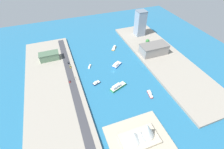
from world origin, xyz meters
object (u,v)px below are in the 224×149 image
object	(u,v)px
opera_landmark	(141,135)
traffic_light_waterfront	(76,78)
patrol_launch_navy	(97,83)
suv_black	(68,63)
tugboat_red	(150,94)
ferry_green_doubledeck	(118,87)
terminal_long_green	(49,56)
carpark_squat_concrete	(154,49)
sailboat_small_white	(90,66)
tower_tall_glass	(140,23)
catamaran_blue	(117,65)
pickup_red	(70,81)
taxi_yellow_cab	(70,67)
water_taxi_orange	(114,48)

from	to	relation	value
opera_landmark	traffic_light_waterfront	bearing A→B (deg)	-68.31
patrol_launch_navy	opera_landmark	xyz separation A→B (m)	(-16.68, 92.67, 9.80)
suv_black	traffic_light_waterfront	distance (m)	42.87
tugboat_red	suv_black	xyz separation A→B (m)	(86.32, -97.44, 2.84)
ferry_green_doubledeck	terminal_long_green	world-z (taller)	terminal_long_green
tugboat_red	carpark_squat_concrete	bearing A→B (deg)	-123.33
sailboat_small_white	ferry_green_doubledeck	bearing A→B (deg)	112.54
tugboat_red	carpark_squat_concrete	world-z (taller)	carpark_squat_concrete
tower_tall_glass	opera_landmark	size ratio (longest dim) A/B	1.22
catamaran_blue	pickup_red	world-z (taller)	pickup_red
sailboat_small_white	taxi_yellow_cab	world-z (taller)	sailboat_small_white
suv_black	tower_tall_glass	bearing A→B (deg)	-162.64
tugboat_red	patrol_launch_navy	distance (m)	71.87
water_taxi_orange	tower_tall_glass	size ratio (longest dim) A/B	0.31
tugboat_red	suv_black	bearing A→B (deg)	-48.46
sailboat_small_white	tugboat_red	xyz separation A→B (m)	(-57.29, 81.68, 0.49)
pickup_red	carpark_squat_concrete	bearing A→B (deg)	-171.89
tugboat_red	suv_black	distance (m)	130.21
patrol_launch_navy	water_taxi_orange	bearing A→B (deg)	-126.08
water_taxi_orange	traffic_light_waterfront	xyz separation A→B (m)	(79.21, 62.47, 6.41)
sailboat_small_white	pickup_red	bearing A→B (deg)	37.68
patrol_launch_navy	tower_tall_glass	distance (m)	155.25
tugboat_red	traffic_light_waterfront	bearing A→B (deg)	-33.59
water_taxi_orange	patrol_launch_navy	bearing A→B (deg)	53.92
sailboat_small_white	pickup_red	size ratio (longest dim) A/B	2.39
taxi_yellow_cab	traffic_light_waterfront	xyz separation A→B (m)	(-2.53, 32.14, 3.41)
traffic_light_waterfront	suv_black	bearing A→B (deg)	-85.04
catamaran_blue	water_taxi_orange	size ratio (longest dim) A/B	1.24
patrol_launch_navy	pickup_red	bearing A→B (deg)	-20.11
water_taxi_orange	ferry_green_doubledeck	bearing A→B (deg)	71.81
water_taxi_orange	suv_black	distance (m)	85.31
sailboat_small_white	taxi_yellow_cab	size ratio (longest dim) A/B	2.40
tugboat_red	suv_black	size ratio (longest dim) A/B	3.07
tugboat_red	tower_tall_glass	distance (m)	156.29
opera_landmark	taxi_yellow_cab	bearing A→B (deg)	-72.11
catamaran_blue	traffic_light_waterfront	world-z (taller)	traffic_light_waterfront
opera_landmark	water_taxi_orange	bearing A→B (deg)	-102.67
catamaran_blue	suv_black	bearing A→B (deg)	-21.35
patrol_launch_navy	carpark_squat_concrete	xyz separation A→B (m)	(-107.25, -32.50, 10.23)
ferry_green_doubledeck	carpark_squat_concrete	size ratio (longest dim) A/B	0.57
catamaran_blue	opera_landmark	distance (m)	122.92
sailboat_small_white	catamaran_blue	xyz separation A→B (m)	(-40.00, 11.23, 0.80)
tugboat_red	opera_landmark	size ratio (longest dim) A/B	0.38
tugboat_red	sailboat_small_white	bearing A→B (deg)	-54.95
water_taxi_orange	pickup_red	xyz separation A→B (m)	(88.08, 62.07, 3.02)
suv_black	pickup_red	bearing A→B (deg)	83.00
water_taxi_orange	terminal_long_green	bearing A→B (deg)	-0.46
tugboat_red	patrol_launch_navy	world-z (taller)	patrol_launch_navy
taxi_yellow_cab	opera_landmark	size ratio (longest dim) A/B	0.12
catamaran_blue	taxi_yellow_cab	size ratio (longest dim) A/B	4.06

